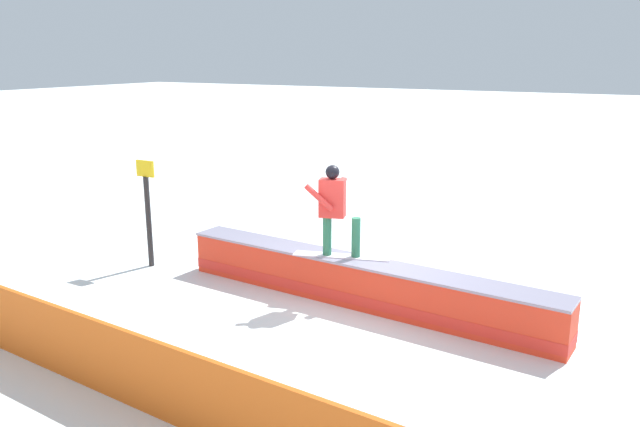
{
  "coord_description": "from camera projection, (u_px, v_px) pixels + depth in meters",
  "views": [
    {
      "loc": [
        -4.04,
        8.58,
        3.9
      ],
      "look_at": [
        0.17,
        0.99,
        1.69
      ],
      "focal_mm": 35.48,
      "sensor_mm": 36.0,
      "label": 1
    }
  ],
  "objects": [
    {
      "name": "grind_box",
      "position": [
        359.0,
        284.0,
        10.05
      ],
      "size": [
        6.54,
        1.12,
        0.74
      ],
      "color": "red",
      "rests_on": "ground_plane"
    },
    {
      "name": "snowboarder",
      "position": [
        335.0,
        207.0,
        9.96
      ],
      "size": [
        1.57,
        0.71,
        1.48
      ],
      "color": "silver",
      "rests_on": "grind_box"
    },
    {
      "name": "safety_fence",
      "position": [
        192.0,
        393.0,
        6.58
      ],
      "size": [
        13.1,
        1.11,
        0.92
      ],
      "primitive_type": "cube",
      "rotation": [
        0.0,
        0.0,
        -0.08
      ],
      "color": "orange",
      "rests_on": "ground_plane"
    },
    {
      "name": "trail_marker",
      "position": [
        148.0,
        210.0,
        11.69
      ],
      "size": [
        0.4,
        0.1,
        2.01
      ],
      "color": "#262628",
      "rests_on": "ground_plane"
    },
    {
      "name": "ground_plane",
      "position": [
        359.0,
        304.0,
        10.13
      ],
      "size": [
        120.0,
        120.0,
        0.0
      ],
      "primitive_type": "plane",
      "color": "white"
    }
  ]
}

